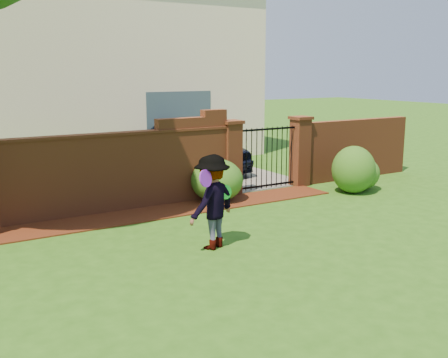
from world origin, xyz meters
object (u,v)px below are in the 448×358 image
man (214,202)px  frisbee_green (226,192)px  car (195,147)px  frisbee_purple (206,178)px

man → frisbee_green: (0.26, 0.03, 0.15)m
man → frisbee_green: size_ratio=6.47×
car → frisbee_green: bearing=-120.0°
frisbee_green → man: bearing=-174.5°
car → frisbee_purple: 7.60m
frisbee_green → car: bearing=65.9°
car → frisbee_purple: (-3.45, -6.75, 0.53)m
frisbee_purple → car: bearing=62.9°
man → frisbee_purple: man is taller
man → frisbee_purple: 0.59m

